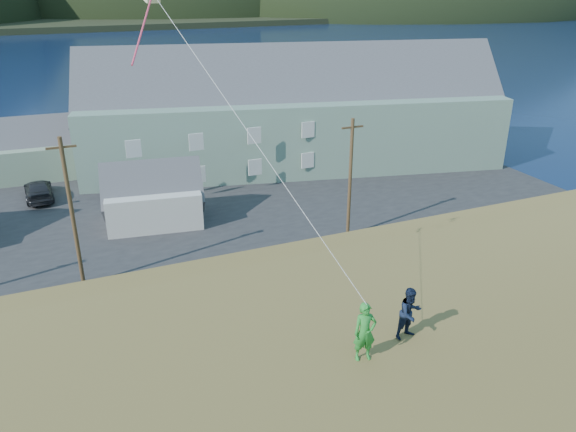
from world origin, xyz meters
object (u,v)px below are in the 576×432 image
object	(u,v)px
shed_white	(153,195)
kite_flyer_green	(365,332)
wharf	(40,132)
shed_palegreen_far	(33,149)
kite_flyer_navy	(410,313)
lodge	(293,111)

from	to	relation	value
shed_white	kite_flyer_green	xyz separation A→B (m)	(1.29, -28.49, 5.87)
wharf	shed_palegreen_far	world-z (taller)	shed_palegreen_far
shed_palegreen_far	kite_flyer_green	size ratio (longest dim) A/B	5.64
kite_flyer_green	shed_palegreen_far	bearing A→B (deg)	112.73
kite_flyer_navy	shed_palegreen_far	bearing A→B (deg)	96.79
kite_flyer_green	kite_flyer_navy	world-z (taller)	kite_flyer_green
shed_white	kite_flyer_navy	bearing A→B (deg)	-75.40
lodge	kite_flyer_navy	bearing A→B (deg)	-95.26
lodge	shed_white	distance (m)	18.30
lodge	kite_flyer_navy	size ratio (longest dim) A/B	24.47
shed_white	kite_flyer_navy	xyz separation A→B (m)	(3.09, -28.09, 5.79)
wharf	shed_palegreen_far	size ratio (longest dim) A/B	2.53
shed_white	lodge	bearing A→B (deg)	39.59
lodge	kite_flyer_green	bearing A→B (deg)	-97.51
shed_white	kite_flyer_navy	distance (m)	28.85
wharf	shed_white	distance (m)	31.66
wharf	shed_white	xyz separation A→B (m)	(7.71, -30.66, 1.80)
lodge	kite_flyer_green	distance (m)	40.50
lodge	shed_white	size ratio (longest dim) A/B	5.19
wharf	kite_flyer_navy	world-z (taller)	kite_flyer_navy
lodge	shed_palegreen_far	xyz separation A→B (m)	(-23.55, 5.88, -2.76)
wharf	lodge	size ratio (longest dim) A/B	0.63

